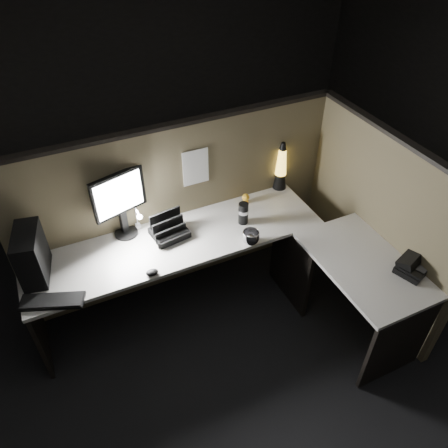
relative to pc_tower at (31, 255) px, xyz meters
name	(u,v)px	position (x,y,z in m)	size (l,w,h in m)	color
floor	(228,350)	(1.15, -0.68, -0.92)	(6.00, 6.00, 0.00)	black
room_shell	(229,179)	(1.15, -0.68, 0.70)	(6.00, 6.00, 6.00)	silver
partition_back	(180,209)	(1.15, 0.25, -0.17)	(2.66, 0.06, 1.50)	brown
partition_right	(374,224)	(2.48, -0.58, -0.17)	(0.06, 1.66, 1.50)	brown
desk	(235,271)	(1.33, -0.43, -0.33)	(2.60, 1.60, 0.73)	beige
pc_tower	(31,255)	(0.00, 0.00, 0.00)	(0.16, 0.35, 0.37)	black
monitor	(120,199)	(0.67, 0.17, 0.14)	(0.41, 0.18, 0.54)	black
keyboard	(52,301)	(0.05, -0.31, -0.18)	(0.41, 0.14, 0.02)	black
mouse	(152,272)	(0.72, -0.34, -0.17)	(0.09, 0.06, 0.03)	black
clip_lamp	(138,219)	(0.78, 0.14, -0.06)	(0.04, 0.16, 0.21)	white
organizer	(169,230)	(0.97, 0.01, -0.14)	(0.29, 0.26, 0.20)	black
lava_lamp	(281,169)	(2.07, 0.20, 0.00)	(0.12, 0.12, 0.45)	black
travel_mug	(243,213)	(1.56, -0.10, -0.09)	(0.08, 0.08, 0.19)	black
steel_mug	(251,237)	(1.50, -0.34, -0.13)	(0.14, 0.14, 0.11)	silver
figurine	(246,197)	(1.70, 0.12, -0.13)	(0.06, 0.06, 0.06)	yellow
pinned_paper	(196,167)	(1.30, 0.21, 0.22)	(0.21, 0.00, 0.30)	white
desk_phone	(411,266)	(2.39, -1.08, -0.14)	(0.26, 0.26, 0.13)	black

